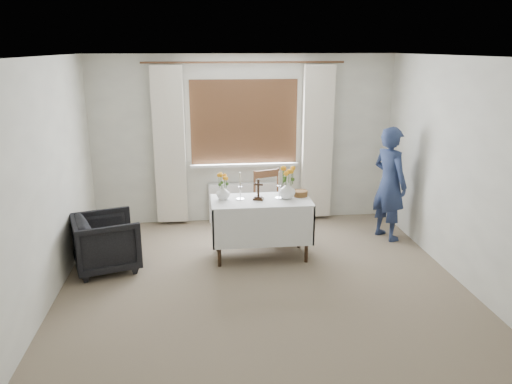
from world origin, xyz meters
TOP-DOWN VIEW (x-y plane):
  - ground at (0.00, 0.00)m, footprint 5.00×5.00m
  - altar_table at (0.08, 1.02)m, footprint 1.24×0.64m
  - wooden_chair at (0.32, 1.70)m, footprint 0.55×0.55m
  - armchair at (-1.81, 0.88)m, footprint 0.92×0.91m
  - person at (1.91, 1.49)m, footprint 0.57×0.68m
  - radiator at (0.00, 2.42)m, footprint 1.10×0.10m
  - wooden_cross at (0.04, 1.02)m, footprint 0.15×0.12m
  - candlestick_left at (-0.18, 1.06)m, footprint 0.10×0.10m
  - candlestick_right at (0.31, 1.05)m, footprint 0.12×0.12m
  - flower_vase_left at (-0.39, 1.10)m, footprint 0.21×0.21m
  - flower_vase_right at (0.41, 1.05)m, footprint 0.25×0.25m
  - wicker_basket at (0.59, 1.13)m, footprint 0.24×0.24m

SIDE VIEW (x-z plane):
  - ground at x=0.00m, z-range 0.00..0.00m
  - radiator at x=0.00m, z-range 0.00..0.60m
  - armchair at x=-1.81m, z-range 0.00..0.67m
  - altar_table at x=0.08m, z-range 0.00..0.76m
  - wooden_chair at x=0.32m, z-range 0.00..0.94m
  - person at x=1.91m, z-range 0.00..1.57m
  - wicker_basket at x=0.59m, z-range 0.76..0.83m
  - flower_vase_left at x=-0.39m, z-range 0.76..0.94m
  - flower_vase_right at x=0.41m, z-range 0.76..0.98m
  - wooden_cross at x=0.04m, z-range 0.76..1.03m
  - candlestick_right at x=0.31m, z-range 0.76..1.11m
  - candlestick_left at x=-0.18m, z-range 0.76..1.11m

